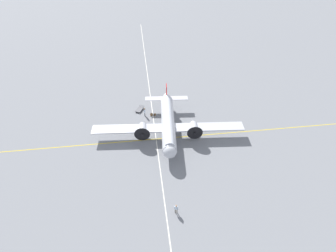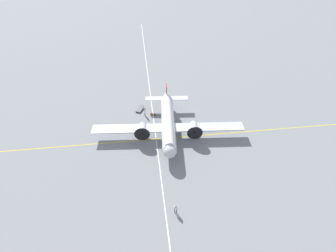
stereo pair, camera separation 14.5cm
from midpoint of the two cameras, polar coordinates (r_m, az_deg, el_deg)
ground_plane at (r=48.12m, az=0.09°, el=-1.40°), size 300.00×300.00×0.00m
apron_line_eastwest at (r=46.99m, az=0.31°, el=-2.60°), size 120.00×0.16×0.01m
apron_line_northsouth at (r=47.96m, az=-2.69°, el=-1.62°), size 0.16×120.00×0.01m
airliner_main at (r=46.30m, az=0.11°, el=0.53°), size 26.73×16.91×5.39m
crew_foreground at (r=36.39m, az=1.80°, el=-17.44°), size 0.55×0.28×1.65m
passenger_boarding at (r=51.63m, az=-5.01°, el=3.25°), size 0.29×0.62×1.82m
suitcase_near_door at (r=52.03m, az=-2.76°, el=2.51°), size 0.35×0.14×0.54m
suitcase_upright_spare at (r=52.06m, az=-3.52°, el=2.51°), size 0.49×0.18×0.56m
baggage_cart at (r=53.73m, az=-6.09°, el=3.70°), size 1.95×2.36×0.56m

